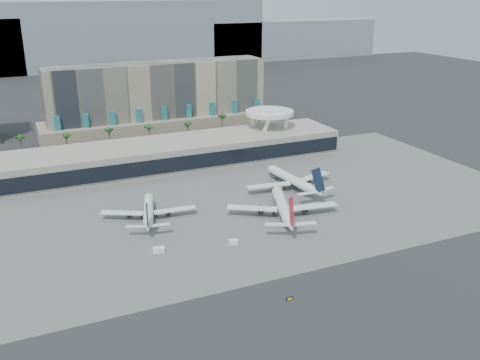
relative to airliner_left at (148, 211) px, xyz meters
name	(u,v)px	position (x,y,z in m)	size (l,w,h in m)	color
ground	(280,261)	(30.03, -50.26, -3.29)	(900.00, 900.00, 0.00)	#232326
apron_pad	(217,202)	(30.03, 4.74, -3.26)	(260.00, 130.00, 0.06)	#5B5B59
mountain_ridge	(99,40)	(57.91, 419.74, 26.60)	(680.00, 60.00, 70.00)	gray
hotel	(159,105)	(40.03, 124.15, 13.52)	(140.00, 30.00, 42.00)	tan
terminal	(176,152)	(30.03, 59.58, 3.23)	(170.00, 32.50, 14.50)	#B6AEA0
saucer_structure	(270,115)	(85.03, 65.74, 15.17)	(26.00, 26.00, 21.89)	white
palm_row	(169,127)	(37.03, 94.74, 7.21)	(157.80, 2.80, 13.10)	brown
airliner_left	(148,211)	(0.00, 0.00, 0.00)	(35.58, 36.90, 13.03)	white
airliner_centre	(283,206)	(48.22, -18.56, 0.63)	(41.69, 43.08, 15.52)	white
airliner_right	(292,180)	(66.27, 6.26, 0.55)	(42.72, 44.11, 15.23)	white
service_vehicle_a	(159,250)	(-4.22, -28.68, -2.33)	(3.90, 1.90, 1.90)	white
service_vehicle_b	(233,242)	(21.04, -33.06, -2.47)	(3.19, 1.82, 1.64)	silver
taxiway_sign	(290,299)	(21.74, -71.77, -2.82)	(2.08, 0.38, 0.94)	black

